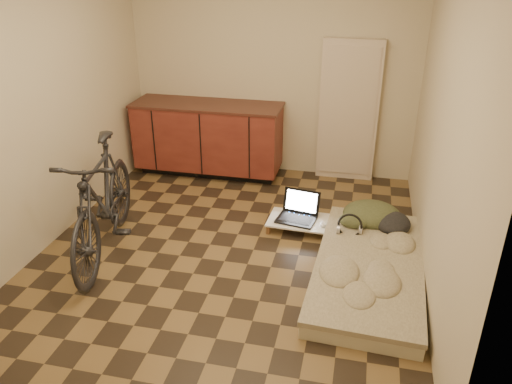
% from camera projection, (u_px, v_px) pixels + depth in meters
% --- Properties ---
extents(room_shell, '(3.50, 4.00, 2.60)m').
position_uv_depth(room_shell, '(228.00, 118.00, 4.26)').
color(room_shell, brown).
rests_on(room_shell, ground).
extents(cabinets, '(1.84, 0.62, 0.91)m').
position_uv_depth(cabinets, '(208.00, 138.00, 6.27)').
color(cabinets, black).
rests_on(cabinets, ground).
extents(appliance_panel, '(0.70, 0.10, 1.70)m').
position_uv_depth(appliance_panel, '(349.00, 112.00, 5.97)').
color(appliance_panel, beige).
rests_on(appliance_panel, ground).
extents(bicycle, '(0.92, 1.92, 1.19)m').
position_uv_depth(bicycle, '(102.00, 195.00, 4.50)').
color(bicycle, black).
rests_on(bicycle, ground).
extents(futon, '(1.00, 1.93, 0.16)m').
position_uv_depth(futon, '(369.00, 269.00, 4.35)').
color(futon, beige).
rests_on(futon, ground).
extents(clothing_pile, '(0.63, 0.53, 0.24)m').
position_uv_depth(clothing_pile, '(377.00, 210.00, 4.91)').
color(clothing_pile, '#3B4126').
rests_on(clothing_pile, futon).
extents(headphones, '(0.27, 0.25, 0.17)m').
position_uv_depth(headphones, '(350.00, 225.00, 4.72)').
color(headphones, black).
rests_on(headphones, futon).
extents(lap_desk, '(0.66, 0.45, 0.11)m').
position_uv_depth(lap_desk, '(300.00, 221.00, 5.10)').
color(lap_desk, brown).
rests_on(lap_desk, ground).
extents(laptop, '(0.43, 0.40, 0.26)m').
position_uv_depth(laptop, '(298.00, 213.00, 5.11)').
color(laptop, black).
rests_on(laptop, lap_desk).
extents(mouse, '(0.08, 0.11, 0.03)m').
position_uv_depth(mouse, '(323.00, 224.00, 4.97)').
color(mouse, silver).
rests_on(mouse, lap_desk).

